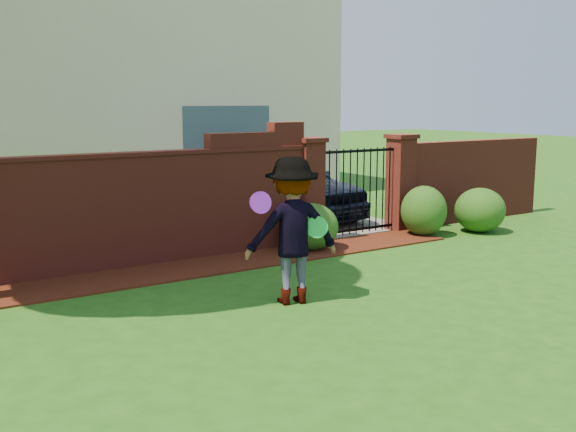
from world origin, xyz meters
TOP-DOWN VIEW (x-y plane):
  - ground at (0.00, 0.00)m, footprint 80.00×80.00m
  - mulch_bed at (-0.95, 3.34)m, footprint 11.10×1.08m
  - brick_wall at (-2.01, 4.00)m, footprint 8.70×0.31m
  - brick_wall_return at (6.60, 4.00)m, footprint 4.00×0.25m
  - pillar_left at (2.40, 4.00)m, footprint 0.50×0.50m
  - pillar_right at (4.60, 4.00)m, footprint 0.50×0.50m
  - iron_gate at (3.50, 4.00)m, footprint 1.78×0.03m
  - driveway at (3.50, 8.00)m, footprint 3.20×8.00m
  - house at (1.00, 12.00)m, footprint 12.40×6.40m
  - car at (3.60, 6.30)m, footprint 1.83×4.35m
  - shrub_left at (2.03, 3.46)m, footprint 0.99×0.99m
  - shrub_middle at (4.56, 3.30)m, footprint 0.86×0.86m
  - shrub_right at (5.73, 2.96)m, footprint 0.97×0.97m
  - man at (0.06, 1.07)m, footprint 1.34×1.00m
  - frisbee_purple at (-0.41, 1.05)m, footprint 0.28×0.13m
  - frisbee_green at (0.29, 0.86)m, footprint 0.25×0.22m

SIDE VIEW (x-z plane):
  - ground at x=0.00m, z-range -0.01..0.00m
  - driveway at x=3.50m, z-range 0.00..0.01m
  - mulch_bed at x=-0.95m, z-range 0.00..0.03m
  - shrub_left at x=2.03m, z-range 0.00..0.81m
  - shrub_right at x=5.73m, z-range 0.00..0.86m
  - shrub_middle at x=4.56m, z-range 0.00..0.95m
  - car at x=3.60m, z-range 0.00..1.47m
  - brick_wall_return at x=6.60m, z-range 0.00..1.70m
  - iron_gate at x=3.50m, z-range 0.05..1.65m
  - man at x=0.06m, z-range 0.00..1.84m
  - brick_wall at x=-2.01m, z-range -0.15..2.01m
  - pillar_left at x=2.40m, z-range 0.02..1.90m
  - pillar_right at x=4.60m, z-range 0.02..1.90m
  - frisbee_green at x=0.29m, z-range 0.84..1.12m
  - frisbee_purple at x=-0.41m, z-range 1.19..1.45m
  - house at x=1.00m, z-range 0.01..6.31m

